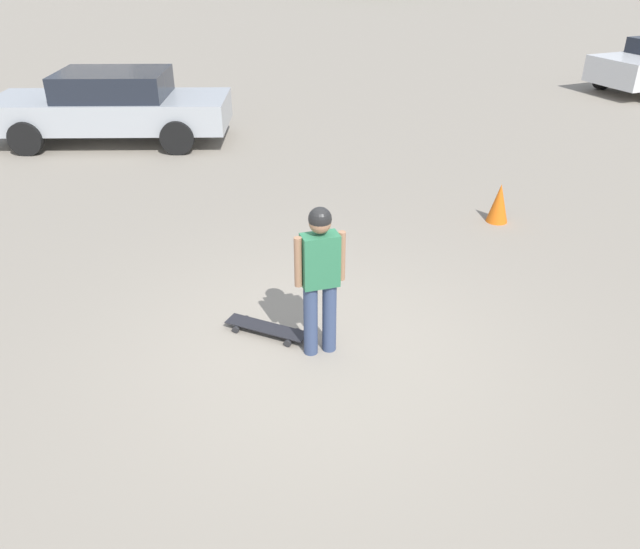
# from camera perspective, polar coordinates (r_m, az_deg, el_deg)

# --- Properties ---
(ground_plane) EXTENTS (220.00, 220.00, 0.00)m
(ground_plane) POSITION_cam_1_polar(r_m,az_deg,el_deg) (6.58, 0.00, -6.95)
(ground_plane) COLOR gray
(person) EXTENTS (0.33, 0.48, 1.61)m
(person) POSITION_cam_1_polar(r_m,az_deg,el_deg) (6.09, 0.00, 0.21)
(person) COLOR #38476B
(person) RESTS_ON ground_plane
(skateboard) EXTENTS (0.48, 0.95, 0.09)m
(skateboard) POSITION_cam_1_polar(r_m,az_deg,el_deg) (6.82, -4.93, -4.91)
(skateboard) COLOR #232328
(skateboard) RESTS_ON ground_plane
(car_parked_near) EXTENTS (2.40, 4.96, 1.44)m
(car_parked_near) POSITION_cam_1_polar(r_m,az_deg,el_deg) (13.92, -18.49, 14.42)
(car_parked_near) COLOR #ADB2B7
(car_parked_near) RESTS_ON ground_plane
(traffic_cone) EXTENTS (0.32, 0.32, 0.60)m
(traffic_cone) POSITION_cam_1_polar(r_m,az_deg,el_deg) (9.78, 16.05, 6.30)
(traffic_cone) COLOR orange
(traffic_cone) RESTS_ON ground_plane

